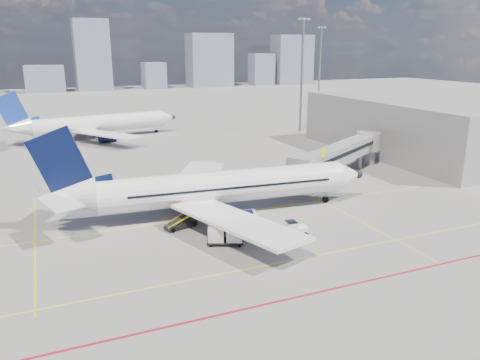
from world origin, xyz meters
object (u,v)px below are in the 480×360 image
Objects in this scene: main_aircraft at (212,188)px; ramp_worker at (299,237)px; baggage_tug at (294,229)px; cargo_dolly at (225,234)px; second_aircraft at (93,124)px; belt_loader at (182,223)px.

ramp_worker is at bearing -62.62° from main_aircraft.
cargo_dolly is (-7.28, 0.93, 0.26)m from baggage_tug.
main_aircraft is 9.18m from cargo_dolly.
second_aircraft is 65.90m from baggage_tug.
main_aircraft is 5.92m from belt_loader.
cargo_dolly is at bearing -96.45° from main_aircraft.
belt_loader is at bearing -96.85° from second_aircraft.
belt_loader is (2.83, -57.60, -2.68)m from second_aircraft.
baggage_tug is at bearing -88.40° from second_aircraft.
second_aircraft is at bearing 118.54° from cargo_dolly.
main_aircraft is 55.40m from second_aircraft.
baggage_tug is at bearing -2.38° from ramp_worker.
cargo_dolly is 7.32m from ramp_worker.
belt_loader is (-10.04, 6.99, -0.28)m from baggage_tug.
cargo_dolly is at bearing 79.25° from ramp_worker.
baggage_tug is at bearing -55.34° from main_aircraft.
cargo_dolly reaches higher than baggage_tug.
belt_loader is (-4.55, -2.69, -2.68)m from main_aircraft.
second_aircraft reaches higher than belt_loader.
main_aircraft is 7.50× the size of belt_loader.
second_aircraft is 9.50× the size of cargo_dolly.
main_aircraft is 23.13× the size of ramp_worker.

